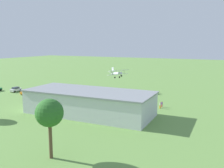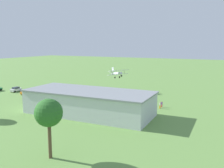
{
  "view_description": "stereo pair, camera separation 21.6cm",
  "coord_description": "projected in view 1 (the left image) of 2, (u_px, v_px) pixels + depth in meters",
  "views": [
    {
      "loc": [
        -36.85,
        80.72,
        17.04
      ],
      "look_at": [
        -2.3,
        11.05,
        4.31
      ],
      "focal_mm": 40.09,
      "sensor_mm": 36.0,
      "label": 1
    },
    {
      "loc": [
        -37.05,
        80.63,
        17.04
      ],
      "look_at": [
        -2.3,
        11.05,
        4.31
      ],
      "focal_mm": 40.09,
      "sensor_mm": 36.0,
      "label": 2
    }
  ],
  "objects": [
    {
      "name": "ground_plane",
      "position": [
        120.0,
        91.0,
        90.28
      ],
      "size": [
        400.0,
        400.0,
        0.0
      ],
      "primitive_type": "plane",
      "color": "#608C42"
    },
    {
      "name": "hangar",
      "position": [
        89.0,
        102.0,
        60.3
      ],
      "size": [
        31.37,
        13.47,
        5.83
      ],
      "color": "silver",
      "rests_on": "ground_plane"
    },
    {
      "name": "biplane",
      "position": [
        117.0,
        73.0,
        86.44
      ],
      "size": [
        6.76,
        7.93,
        3.65
      ],
      "color": "silver"
    },
    {
      "name": "car_black",
      "position": [
        61.0,
        95.0,
        78.66
      ],
      "size": [
        2.08,
        4.0,
        1.69
      ],
      "color": "black",
      "rests_on": "ground_plane"
    },
    {
      "name": "car_blue",
      "position": [
        45.0,
        93.0,
        82.36
      ],
      "size": [
        1.99,
        4.4,
        1.61
      ],
      "color": "#23389E",
      "rests_on": "ground_plane"
    },
    {
      "name": "car_orange",
      "position": [
        27.0,
        92.0,
        84.46
      ],
      "size": [
        2.23,
        4.79,
        1.62
      ],
      "color": "orange",
      "rests_on": "ground_plane"
    },
    {
      "name": "car_white",
      "position": [
        16.0,
        89.0,
        88.6
      ],
      "size": [
        2.07,
        4.07,
        1.69
      ],
      "color": "white",
      "rests_on": "ground_plane"
    },
    {
      "name": "person_at_fence_line",
      "position": [
        162.0,
        104.0,
        67.14
      ],
      "size": [
        0.54,
        0.54,
        1.59
      ],
      "color": "#B23333",
      "rests_on": "ground_plane"
    },
    {
      "name": "person_beside_truck",
      "position": [
        160.0,
        105.0,
        65.87
      ],
      "size": [
        0.53,
        0.53,
        1.74
      ],
      "color": "orange",
      "rests_on": "ground_plane"
    },
    {
      "name": "tree_by_windsock",
      "position": [
        49.0,
        113.0,
        36.44
      ],
      "size": [
        4.17,
        4.17,
        9.09
      ],
      "color": "brown",
      "rests_on": "ground_plane"
    }
  ]
}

